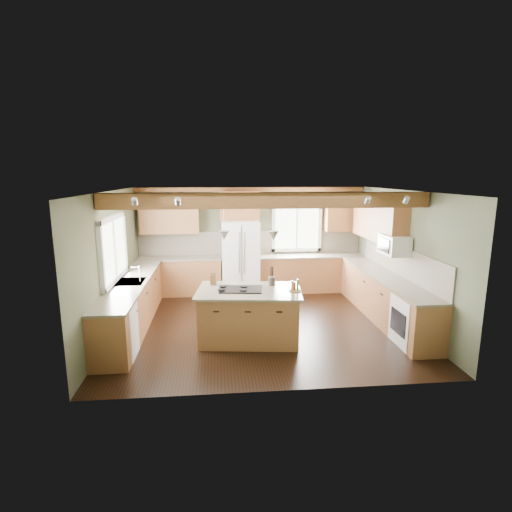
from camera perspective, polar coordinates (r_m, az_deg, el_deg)
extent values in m
plane|color=black|center=(8.00, 0.89, -9.66)|extent=(5.60, 5.60, 0.00)
plane|color=silver|center=(7.46, 0.95, 9.29)|extent=(5.60, 5.60, 0.00)
plane|color=#474D36|center=(10.07, -0.67, 2.45)|extent=(5.60, 0.00, 5.60)
plane|color=#474D36|center=(7.83, -19.90, -0.90)|extent=(0.00, 5.00, 5.00)
plane|color=#474D36|center=(8.41, 20.24, -0.10)|extent=(0.00, 5.00, 5.00)
cube|color=#573418|center=(6.75, 1.64, 7.94)|extent=(5.55, 0.26, 0.26)
cube|color=#573418|center=(9.85, -0.64, 9.49)|extent=(5.55, 0.20, 0.10)
cube|color=brown|center=(10.07, -0.66, 1.93)|extent=(5.58, 0.03, 0.58)
cube|color=brown|center=(8.46, 19.96, -0.63)|extent=(0.03, 3.70, 0.58)
cube|color=brown|center=(9.97, -10.84, -2.91)|extent=(2.02, 0.60, 0.88)
cube|color=brown|center=(9.86, -10.94, -0.32)|extent=(2.06, 0.64, 0.04)
cube|color=brown|center=(10.19, 7.87, -2.49)|extent=(2.62, 0.60, 0.88)
cube|color=brown|center=(10.09, 7.94, 0.04)|extent=(2.66, 0.64, 0.04)
cube|color=brown|center=(8.03, -17.30, -6.79)|extent=(0.60, 3.70, 0.88)
cube|color=brown|center=(7.90, -17.50, -3.62)|extent=(0.64, 3.74, 0.04)
cube|color=brown|center=(8.54, 17.87, -5.74)|extent=(0.60, 3.70, 0.88)
cube|color=brown|center=(8.41, 18.06, -2.74)|extent=(0.64, 3.74, 0.04)
cube|color=brown|center=(9.85, -12.27, 5.79)|extent=(1.40, 0.35, 0.90)
cube|color=brown|center=(9.78, -2.36, 7.18)|extent=(0.96, 0.35, 0.70)
cube|color=brown|center=(9.05, 17.08, 5.06)|extent=(0.35, 2.20, 0.90)
cube|color=brown|center=(10.27, 12.37, 6.02)|extent=(0.90, 0.35, 0.90)
cube|color=white|center=(7.83, -19.79, 0.97)|extent=(0.04, 1.60, 1.05)
cube|color=white|center=(10.18, 5.81, 3.91)|extent=(1.10, 0.04, 1.00)
cube|color=#262628|center=(7.90, -17.50, -3.59)|extent=(0.50, 0.65, 0.03)
cylinder|color=#B2B2B7|center=(7.83, -16.28, -2.55)|extent=(0.02, 0.02, 0.28)
cube|color=white|center=(6.84, -19.41, -10.27)|extent=(0.60, 0.60, 0.84)
cube|color=white|center=(7.42, 21.76, -8.70)|extent=(0.60, 0.72, 0.84)
cube|color=white|center=(8.23, 19.13, 1.50)|extent=(0.40, 0.70, 0.38)
cone|color=#B2B2B7|center=(6.82, -4.60, 2.95)|extent=(0.18, 0.18, 0.16)
cone|color=#B2B2B7|center=(6.78, 2.53, 2.93)|extent=(0.18, 0.18, 0.16)
cube|color=white|center=(9.75, -2.23, -0.25)|extent=(0.90, 0.74, 1.80)
cube|color=olive|center=(7.15, -1.00, -8.55)|extent=(1.80, 1.22, 0.88)
cube|color=brown|center=(7.00, -1.01, -5.01)|extent=(1.92, 1.35, 0.04)
cube|color=black|center=(7.00, -2.17, -4.76)|extent=(0.78, 0.57, 0.02)
cube|color=brown|center=(7.32, -6.11, -3.44)|extent=(0.12, 0.10, 0.18)
cylinder|color=#3F3732|center=(7.25, 2.26, -3.60)|extent=(0.15, 0.15, 0.16)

